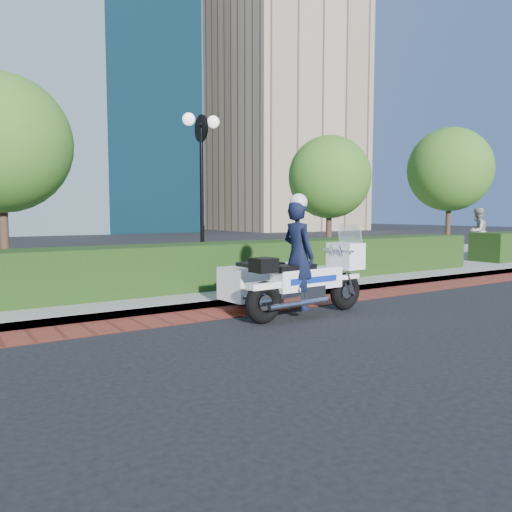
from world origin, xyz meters
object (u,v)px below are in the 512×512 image
tree_b (0,143)px  tree_d (450,170)px  lamppost (202,170)px  pedestrian (477,232)px  tree_c (329,177)px  police_motorcycle (288,273)px

tree_b → tree_d: bearing=0.0°
lamppost → pedestrian: size_ratio=2.22×
pedestrian → tree_c: bearing=-12.9°
tree_b → tree_c: (10.00, -0.00, -0.39)m
tree_b → pedestrian: size_ratio=2.58×
tree_d → tree_b: bearing=180.0°
lamppost → tree_c: size_ratio=0.98×
tree_b → tree_c: size_ratio=1.14×
tree_c → police_motorcycle: tree_c is taller
lamppost → tree_b: size_ratio=0.86×
lamppost → tree_d: (12.00, 1.30, 0.65)m
lamppost → police_motorcycle: 4.98m
tree_c → tree_b: bearing=180.0°
pedestrian → police_motorcycle: bearing=17.0°
lamppost → tree_c: (5.50, 1.30, 0.09)m
lamppost → tree_c: bearing=13.3°
tree_c → tree_d: (6.50, 0.00, 0.56)m
lamppost → tree_b: tree_b is taller
lamppost → tree_c: 5.65m
police_motorcycle → pedestrian: (12.70, 4.52, 0.35)m
tree_b → police_motorcycle: (3.99, -5.74, -2.69)m
tree_d → pedestrian: (0.19, -1.22, -2.51)m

